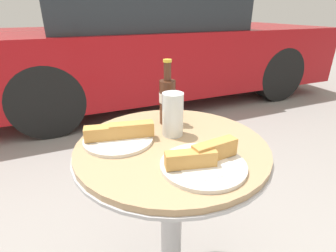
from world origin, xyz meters
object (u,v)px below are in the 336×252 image
Objects in this scene: drinking_glass at (173,116)px; parked_car at (154,47)px; cola_bottle_left at (167,99)px; lunch_plate_near at (203,161)px; lunch_plate_far at (119,136)px; bistro_table at (171,188)px.

drinking_glass is 0.03× the size of parked_car.
cola_bottle_left reaches higher than drinking_glass.
lunch_plate_near reaches higher than lunch_plate_far.
lunch_plate_far is at bearing -112.87° from parked_car.
lunch_plate_far is at bearing 151.48° from bistro_table.
lunch_plate_far is at bearing 126.14° from lunch_plate_near.
lunch_plate_near is at bearing -53.86° from lunch_plate_far.
lunch_plate_far reaches higher than bistro_table.
lunch_plate_far is 0.05× the size of parked_car.
cola_bottle_left is at bearing 76.71° from drinking_glass.
cola_bottle_left is 2.65m from parked_car.
parked_car reaches higher than lunch_plate_far.
bistro_table is at bearing -116.58° from drinking_glass.
cola_bottle_left is at bearing -109.29° from parked_car.
lunch_plate_far is 2.80m from parked_car.
drinking_glass is (-0.03, -0.11, -0.03)m from cola_bottle_left.
bistro_table is 3.08× the size of lunch_plate_far.
cola_bottle_left is at bearing 20.71° from lunch_plate_far.
drinking_glass is 0.20m from lunch_plate_far.
cola_bottle_left is 0.34m from lunch_plate_near.
drinking_glass is (0.03, 0.06, 0.25)m from bistro_table.
lunch_plate_near is at bearing -107.73° from parked_car.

